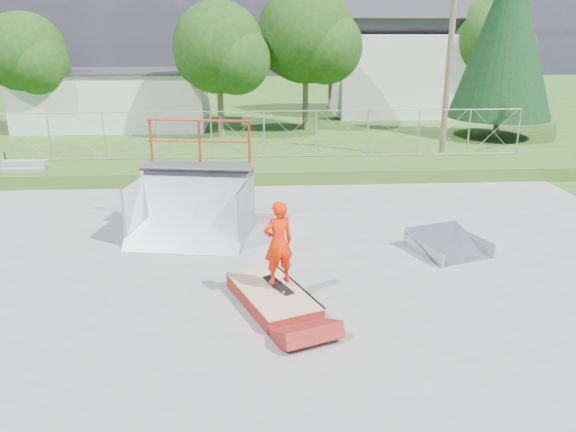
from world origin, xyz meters
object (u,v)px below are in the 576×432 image
quarter_pipe (189,184)px  flat_bank_ramp (449,244)px  grind_box (272,297)px  skater (278,246)px

quarter_pipe → flat_bank_ramp: quarter_pipe is taller
grind_box → skater: skater is taller
flat_bank_ramp → skater: 4.96m
quarter_pipe → flat_bank_ramp: size_ratio=1.80×
skater → grind_box: bearing=11.0°
skater → quarter_pipe: bearing=-82.8°
quarter_pipe → skater: size_ratio=1.77×
quarter_pipe → flat_bank_ramp: 6.59m
flat_bank_ramp → skater: skater is taller
grind_box → flat_bank_ramp: bearing=8.2°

